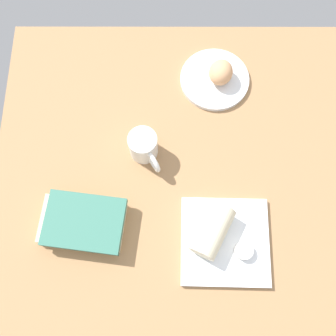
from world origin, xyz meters
TOP-DOWN VIEW (x-y plane):
  - dining_table at (0.00, 0.00)cm, footprint 110.00×90.00cm
  - round_plate at (-6.91, -25.77)cm, footprint 20.42×20.42cm
  - scone_pastry at (-8.28, -25.77)cm, footprint 8.66×9.34cm
  - square_plate at (-7.88, 22.00)cm, footprint 23.10×23.10cm
  - sauce_cup at (-12.25, 24.61)cm, footprint 4.58×4.58cm
  - breakfast_wrap at (-4.38, 19.91)cm, footprint 12.15×14.97cm
  - book_stack at (28.77, 17.50)cm, footprint 23.21×16.78cm
  - coffee_mug at (13.39, -2.85)cm, footprint 8.87×11.59cm

SIDE VIEW (x-z plane):
  - dining_table at x=0.00cm, z-range 0.00..4.00cm
  - round_plate at x=-6.91cm, z-range 4.00..5.40cm
  - square_plate at x=-7.88cm, z-range 4.00..5.60cm
  - book_stack at x=28.77cm, z-range 4.03..9.35cm
  - sauce_cup at x=-12.25cm, z-range 5.68..7.77cm
  - coffee_mug at x=13.39cm, z-range 4.10..12.98cm
  - scone_pastry at x=-8.28cm, z-range 5.40..11.70cm
  - breakfast_wrap at x=-4.38cm, z-range 5.60..12.38cm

